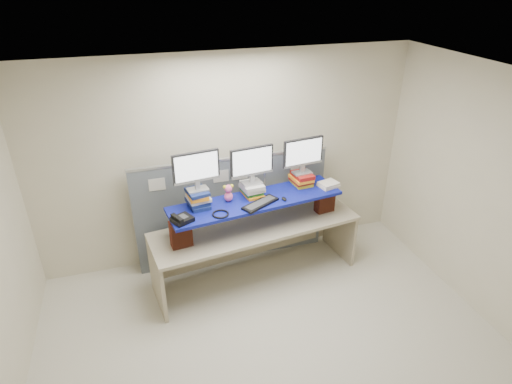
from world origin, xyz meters
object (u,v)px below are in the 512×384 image
object	(u,v)px
monitor_right	(303,154)
keyboard	(260,204)
desk_phone	(182,219)
desk	(256,236)
blue_board	(256,201)
monitor_center	(252,163)
monitor_left	(196,169)

from	to	relation	value
monitor_right	keyboard	bearing A→B (deg)	-159.89
desk_phone	desk	bearing A→B (deg)	-10.83
monitor_right	desk_phone	world-z (taller)	monitor_right
desk	monitor_right	bearing A→B (deg)	9.64
blue_board	desk_phone	xyz separation A→B (m)	(-0.93, -0.25, 0.05)
monitor_right	keyboard	world-z (taller)	monitor_right
blue_board	desk_phone	distance (m)	0.97
keyboard	desk_phone	size ratio (longest dim) A/B	1.84
monitor_right	desk	bearing A→B (deg)	-170.36
blue_board	monitor_center	size ratio (longest dim) A/B	3.95
desk	monitor_center	size ratio (longest dim) A/B	5.00
monitor_right	blue_board	bearing A→B (deg)	-170.36
blue_board	monitor_right	bearing A→B (deg)	9.64
blue_board	keyboard	bearing A→B (deg)	-93.13
monitor_right	monitor_center	bearing A→B (deg)	-180.00
blue_board	monitor_right	world-z (taller)	monitor_right
blue_board	desk_phone	bearing A→B (deg)	-172.44
monitor_left	monitor_right	distance (m)	1.38
desk	monitor_center	world-z (taller)	monitor_center
monitor_right	keyboard	xyz separation A→B (m)	(-0.67, -0.35, -0.41)
blue_board	desk	bearing A→B (deg)	0.00
monitor_left	monitor_right	xyz separation A→B (m)	(1.37, 0.18, -0.06)
monitor_left	monitor_center	world-z (taller)	monitor_left
desk	monitor_left	size ratio (longest dim) A/B	5.00
monitor_center	blue_board	bearing A→B (deg)	-89.88
keyboard	desk_phone	bearing A→B (deg)	158.14
monitor_left	desk_phone	world-z (taller)	monitor_left
desk	monitor_left	xyz separation A→B (m)	(-0.69, 0.03, 1.01)
monitor_right	desk_phone	size ratio (longest dim) A/B	1.99
monitor_center	monitor_right	distance (m)	0.70
desk	desk_phone	size ratio (longest dim) A/B	9.94
monitor_left	monitor_right	size ratio (longest dim) A/B	1.00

